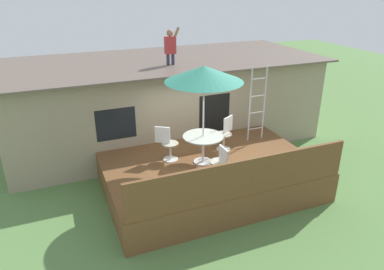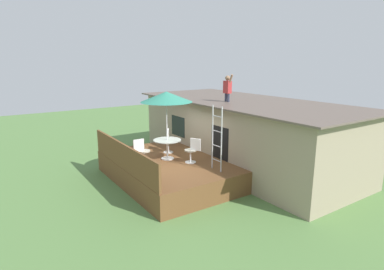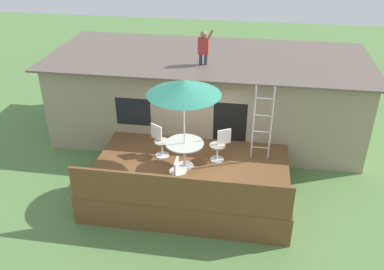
% 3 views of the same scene
% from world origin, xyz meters
% --- Properties ---
extents(ground_plane, '(40.00, 40.00, 0.00)m').
position_xyz_m(ground_plane, '(0.00, 0.00, 0.00)').
color(ground_plane, '#567F42').
extents(house, '(10.50, 4.50, 2.79)m').
position_xyz_m(house, '(-0.00, 3.60, 1.40)').
color(house, gray).
rests_on(house, ground).
extents(deck, '(5.38, 3.79, 0.80)m').
position_xyz_m(deck, '(0.00, 0.00, 0.40)').
color(deck, brown).
rests_on(deck, ground).
extents(deck_railing, '(5.28, 0.08, 0.90)m').
position_xyz_m(deck_railing, '(0.00, -1.84, 1.25)').
color(deck_railing, brown).
rests_on(deck_railing, deck).
extents(patio_table, '(1.04, 1.04, 0.74)m').
position_xyz_m(patio_table, '(-0.17, -0.03, 1.39)').
color(patio_table, silver).
rests_on(patio_table, deck).
extents(patio_umbrella, '(1.90, 1.90, 2.54)m').
position_xyz_m(patio_umbrella, '(-0.17, -0.03, 3.15)').
color(patio_umbrella, silver).
rests_on(patio_umbrella, deck).
extents(step_ladder, '(0.52, 0.04, 2.20)m').
position_xyz_m(step_ladder, '(1.86, 0.72, 1.90)').
color(step_ladder, silver).
rests_on(step_ladder, deck).
extents(person_figure, '(0.47, 0.20, 1.11)m').
position_xyz_m(person_figure, '(-0.04, 2.73, 3.40)').
color(person_figure, '#33384C').
rests_on(person_figure, house).
extents(patio_chair_left, '(0.57, 0.45, 0.92)m').
position_xyz_m(patio_chair_left, '(-0.96, 0.46, 1.26)').
color(patio_chair_left, silver).
rests_on(patio_chair_left, deck).
extents(patio_chair_right, '(0.58, 0.44, 0.92)m').
position_xyz_m(patio_chair_right, '(0.74, 0.49, 1.26)').
color(patio_chair_right, silver).
rests_on(patio_chair_right, deck).
extents(patio_chair_near, '(0.44, 0.62, 0.92)m').
position_xyz_m(patio_chair_near, '(-0.17, -1.06, 1.26)').
color(patio_chair_near, silver).
rests_on(patio_chair_near, deck).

